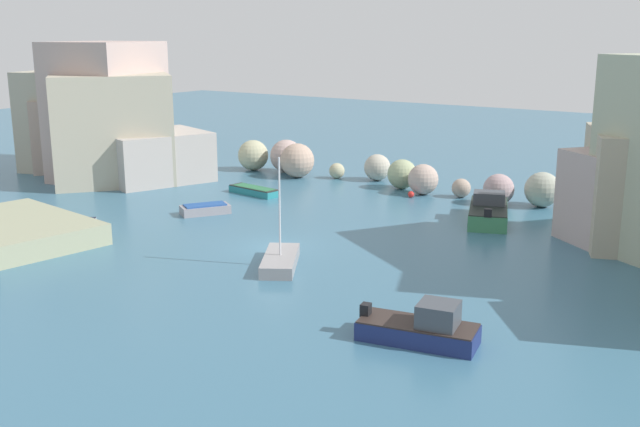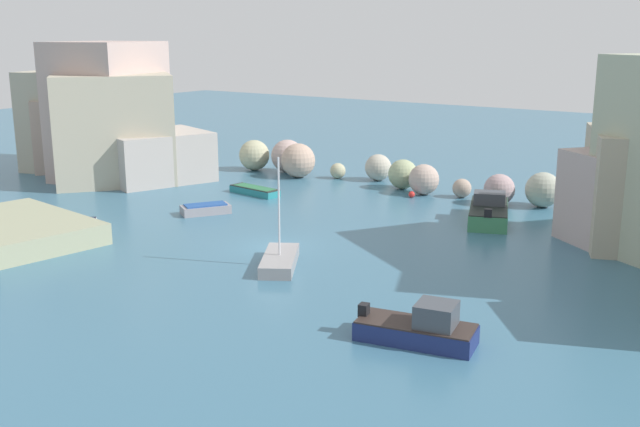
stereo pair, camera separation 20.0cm
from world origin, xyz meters
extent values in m
plane|color=#3B6A85|center=(0.00, 0.00, 0.00)|extent=(160.00, 160.00, 0.00)
cube|color=#B5AA92|center=(-21.81, 7.68, 4.18)|extent=(11.49, 11.65, 8.37)
cube|color=#A8A89A|center=(-29.89, 9.07, 2.45)|extent=(6.27, 7.17, 4.89)
cube|color=#AEA791|center=(-28.92, 10.33, 4.15)|extent=(9.52, 10.32, 8.30)
cube|color=#ACA39C|center=(-19.26, 9.57, 1.93)|extent=(8.69, 9.35, 3.86)
cube|color=#BDA395|center=(-29.35, 8.67, 3.01)|extent=(6.99, 6.97, 6.02)
cube|color=#B79D95|center=(-23.13, 8.36, 5.39)|extent=(8.29, 9.33, 10.77)
sphere|color=#AFAD89|center=(-15.75, 17.47, 1.29)|extent=(2.58, 2.58, 2.58)
sphere|color=#B59A93|center=(-12.88, 18.35, 1.37)|extent=(2.74, 2.74, 2.74)
sphere|color=tan|center=(-10.75, 16.97, 1.39)|extent=(2.77, 2.77, 2.77)
sphere|color=#B4AE8A|center=(-7.85, 18.40, 0.63)|extent=(1.25, 1.25, 1.25)
sphere|color=#B5AD9C|center=(-4.76, 19.51, 1.05)|extent=(2.10, 2.10, 2.10)
sphere|color=#A0AB81|center=(-1.64, 17.84, 1.11)|extent=(2.22, 2.22, 2.22)
sphere|color=#B9A193|center=(0.59, 16.89, 1.11)|extent=(2.22, 2.22, 2.22)
sphere|color=tan|center=(3.30, 17.53, 0.68)|extent=(1.35, 1.35, 1.35)
sphere|color=#AE9193|center=(6.31, 16.89, 1.06)|extent=(2.12, 2.12, 2.12)
sphere|color=#A5A997|center=(9.00, 17.86, 1.19)|extent=(2.38, 2.38, 2.38)
sphere|color=tan|center=(12.81, 17.79, 0.83)|extent=(1.66, 1.66, 1.66)
cube|color=#9A9D7D|center=(-12.99, -7.17, 0.60)|extent=(10.43, 7.74, 1.20)
sphere|color=red|center=(0.37, 15.47, 0.23)|extent=(0.45, 0.45, 0.45)
cube|color=teal|center=(-9.55, 9.95, 0.24)|extent=(4.23, 1.77, 0.47)
cube|color=#272926|center=(-9.55, 9.95, 0.50)|extent=(4.15, 1.73, 0.06)
cube|color=#2D7047|center=(-9.55, 9.95, 0.51)|extent=(3.60, 1.50, 0.08)
cube|color=gray|center=(2.38, -2.57, 0.30)|extent=(3.69, 4.65, 0.61)
cylinder|color=silver|center=(2.38, -2.57, 3.10)|extent=(0.10, 0.10, 4.99)
cube|color=navy|center=(12.39, -7.07, 0.36)|extent=(4.79, 2.59, 0.72)
cube|color=#322824|center=(12.39, -7.07, 0.75)|extent=(4.69, 2.54, 0.06)
cube|color=#3F444C|center=(13.15, -6.92, 1.20)|extent=(1.71, 1.71, 0.96)
cube|color=black|center=(10.31, -7.47, 0.97)|extent=(0.44, 0.50, 0.50)
cube|color=white|center=(-10.47, -4.78, 0.32)|extent=(3.66, 4.02, 0.64)
cube|color=black|center=(-10.47, -4.78, 0.67)|extent=(3.58, 3.94, 0.06)
cube|color=#234C93|center=(-10.47, -4.78, 0.68)|extent=(3.11, 3.41, 0.08)
cube|color=#3A8154|center=(7.54, 12.04, 0.48)|extent=(4.20, 6.24, 0.96)
cube|color=black|center=(7.54, 12.04, 0.99)|extent=(4.11, 6.12, 0.06)
cube|color=#3F444C|center=(7.35, 12.55, 1.36)|extent=(2.31, 2.04, 0.81)
cube|color=black|center=(8.52, 9.46, 1.21)|extent=(0.54, 0.49, 0.50)
cube|color=gray|center=(-8.41, 3.55, 0.28)|extent=(2.86, 3.39, 0.57)
cube|color=#234C93|center=(-8.41, 3.55, 0.61)|extent=(2.43, 2.88, 0.08)
camera|label=1|loc=(24.25, -31.08, 11.59)|focal=41.81mm
camera|label=2|loc=(24.41, -30.97, 11.59)|focal=41.81mm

